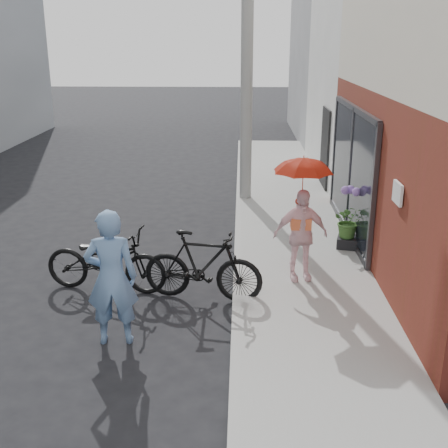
{
  "coord_description": "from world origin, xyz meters",
  "views": [
    {
      "loc": [
        0.99,
        -7.36,
        3.86
      ],
      "look_at": [
        0.73,
        0.93,
        1.1
      ],
      "focal_mm": 45.0,
      "sensor_mm": 36.0,
      "label": 1
    }
  ],
  "objects_px": {
    "utility_pole": "(247,54)",
    "officer": "(111,278)",
    "bike_left": "(106,260)",
    "kimono_woman": "(300,235)",
    "planter": "(347,242)",
    "bike_right": "(203,266)"
  },
  "relations": [
    {
      "from": "utility_pole",
      "to": "bike_right",
      "type": "distance_m",
      "value": 6.25
    },
    {
      "from": "utility_pole",
      "to": "kimono_woman",
      "type": "xyz_separation_m",
      "value": [
        0.85,
        -4.89,
        -2.63
      ]
    },
    {
      "from": "utility_pole",
      "to": "officer",
      "type": "xyz_separation_m",
      "value": [
        -1.77,
        -6.77,
        -2.58
      ]
    },
    {
      "from": "bike_left",
      "to": "planter",
      "type": "height_order",
      "value": "bike_left"
    },
    {
      "from": "planter",
      "to": "bike_left",
      "type": "bearing_deg",
      "value": -157.03
    },
    {
      "from": "kimono_woman",
      "to": "bike_left",
      "type": "bearing_deg",
      "value": 175.83
    },
    {
      "from": "planter",
      "to": "bike_right",
      "type": "bearing_deg",
      "value": -141.72
    },
    {
      "from": "bike_left",
      "to": "kimono_woman",
      "type": "bearing_deg",
      "value": -76.24
    },
    {
      "from": "kimono_woman",
      "to": "planter",
      "type": "height_order",
      "value": "kimono_woman"
    },
    {
      "from": "bike_right",
      "to": "kimono_woman",
      "type": "bearing_deg",
      "value": -59.79
    },
    {
      "from": "officer",
      "to": "bike_right",
      "type": "xyz_separation_m",
      "value": [
        1.09,
        1.31,
        -0.37
      ]
    },
    {
      "from": "bike_left",
      "to": "kimono_woman",
      "type": "distance_m",
      "value": 3.12
    },
    {
      "from": "bike_right",
      "to": "utility_pole",
      "type": "bearing_deg",
      "value": 2.59
    },
    {
      "from": "planter",
      "to": "utility_pole",
      "type": "bearing_deg",
      "value": 118.98
    },
    {
      "from": "officer",
      "to": "kimono_woman",
      "type": "relative_size",
      "value": 1.23
    },
    {
      "from": "bike_right",
      "to": "kimono_woman",
      "type": "xyz_separation_m",
      "value": [
        1.53,
        0.57,
        0.32
      ]
    },
    {
      "from": "utility_pole",
      "to": "kimono_woman",
      "type": "distance_m",
      "value": 5.62
    },
    {
      "from": "utility_pole",
      "to": "planter",
      "type": "height_order",
      "value": "utility_pole"
    },
    {
      "from": "bike_left",
      "to": "bike_right",
      "type": "bearing_deg",
      "value": -91.87
    },
    {
      "from": "bike_right",
      "to": "bike_left",
      "type": "bearing_deg",
      "value": 89.4
    },
    {
      "from": "kimono_woman",
      "to": "planter",
      "type": "relative_size",
      "value": 3.99
    },
    {
      "from": "bike_right",
      "to": "planter",
      "type": "distance_m",
      "value": 3.3
    }
  ]
}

